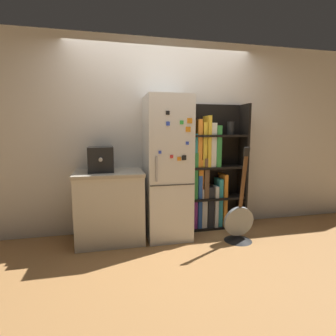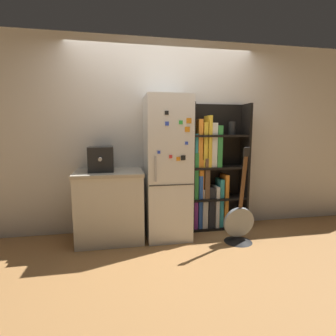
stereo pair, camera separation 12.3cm
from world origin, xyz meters
name	(u,v)px [view 1 (the left image)]	position (x,y,z in m)	size (l,w,h in m)	color
ground_plane	(170,239)	(0.00, 0.00, 0.00)	(16.00, 16.00, 0.00)	#A87542
wall_back	(162,137)	(0.00, 0.47, 1.30)	(8.00, 0.05, 2.60)	silver
refrigerator	(167,168)	(0.00, 0.15, 0.91)	(0.55, 0.63, 1.82)	white
bookshelf	(210,174)	(0.67, 0.33, 0.77)	(0.82, 0.30, 1.75)	black
kitchen_counter	(110,206)	(-0.74, 0.15, 0.44)	(0.83, 0.61, 0.89)	beige
espresso_machine	(101,159)	(-0.82, 0.18, 1.04)	(0.30, 0.38, 0.31)	black
guitar	(239,228)	(0.84, -0.23, 0.17)	(0.39, 0.35, 1.20)	black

